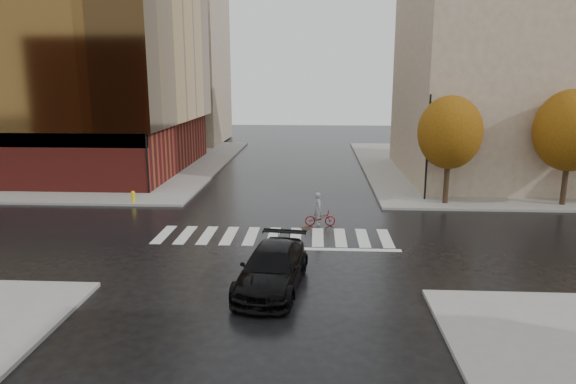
# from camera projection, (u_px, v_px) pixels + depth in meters

# --- Properties ---
(ground) EXTENTS (120.00, 120.00, 0.00)m
(ground) POSITION_uv_depth(u_px,v_px,m) (272.00, 240.00, 24.86)
(ground) COLOR black
(ground) RESTS_ON ground
(sidewalk_nw) EXTENTS (30.00, 30.00, 0.15)m
(sidewalk_nw) POSITION_uv_depth(u_px,v_px,m) (62.00, 163.00, 46.45)
(sidewalk_nw) COLOR gray
(sidewalk_nw) RESTS_ON ground
(sidewalk_ne) EXTENTS (30.00, 30.00, 0.15)m
(sidewalk_ne) POSITION_uv_depth(u_px,v_px,m) (536.00, 167.00, 44.14)
(sidewalk_ne) COLOR gray
(sidewalk_ne) RESTS_ON ground
(crosswalk) EXTENTS (12.00, 3.00, 0.01)m
(crosswalk) POSITION_uv_depth(u_px,v_px,m) (273.00, 236.00, 25.34)
(crosswalk) COLOR silver
(crosswalk) RESTS_ON ground
(office_glass) EXTENTS (27.00, 19.00, 16.00)m
(office_glass) POSITION_uv_depth(u_px,v_px,m) (22.00, 69.00, 41.77)
(office_glass) COLOR maroon
(office_glass) RESTS_ON sidewalk_nw
(building_ne_tan) EXTENTS (16.00, 16.00, 18.00)m
(building_ne_tan) POSITION_uv_depth(u_px,v_px,m) (517.00, 57.00, 38.46)
(building_ne_tan) COLOR gray
(building_ne_tan) RESTS_ON sidewalk_ne
(building_nw_far) EXTENTS (14.00, 12.00, 20.00)m
(building_nw_far) POSITION_uv_depth(u_px,v_px,m) (162.00, 55.00, 59.54)
(building_nw_far) COLOR gray
(building_nw_far) RESTS_ON sidewalk_nw
(tree_ne_a) EXTENTS (3.80, 3.80, 6.50)m
(tree_ne_a) POSITION_uv_depth(u_px,v_px,m) (450.00, 133.00, 30.53)
(tree_ne_a) COLOR black
(tree_ne_a) RESTS_ON sidewalk_ne
(tree_ne_b) EXTENTS (4.20, 4.20, 6.89)m
(tree_ne_b) POSITION_uv_depth(u_px,v_px,m) (571.00, 131.00, 30.11)
(tree_ne_b) COLOR black
(tree_ne_b) RESTS_ON sidewalk_ne
(sedan) EXTENTS (2.80, 5.57, 1.55)m
(sedan) POSITION_uv_depth(u_px,v_px,m) (272.00, 268.00, 19.03)
(sedan) COLOR black
(sedan) RESTS_ON ground
(cyclist) EXTENTS (1.62, 0.64, 1.81)m
(cyclist) POSITION_uv_depth(u_px,v_px,m) (319.00, 214.00, 27.03)
(cyclist) COLOR maroon
(cyclist) RESTS_ON ground
(traffic_light_nw) EXTENTS (0.22, 0.19, 8.21)m
(traffic_light_nw) POSITION_uv_depth(u_px,v_px,m) (145.00, 121.00, 33.03)
(traffic_light_nw) COLOR black
(traffic_light_nw) RESTS_ON sidewalk_nw
(traffic_light_ne) EXTENTS (0.15, 0.18, 6.53)m
(traffic_light_ne) POSITION_uv_depth(u_px,v_px,m) (428.00, 142.00, 31.64)
(traffic_light_ne) COLOR black
(traffic_light_ne) RESTS_ON sidewalk_ne
(fire_hydrant) EXTENTS (0.25, 0.25, 0.70)m
(fire_hydrant) POSITION_uv_depth(u_px,v_px,m) (133.00, 196.00, 31.58)
(fire_hydrant) COLOR yellow
(fire_hydrant) RESTS_ON sidewalk_nw
(manhole) EXTENTS (0.65, 0.65, 0.01)m
(manhole) POSITION_uv_depth(u_px,v_px,m) (306.00, 228.00, 26.72)
(manhole) COLOR #402816
(manhole) RESTS_ON ground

